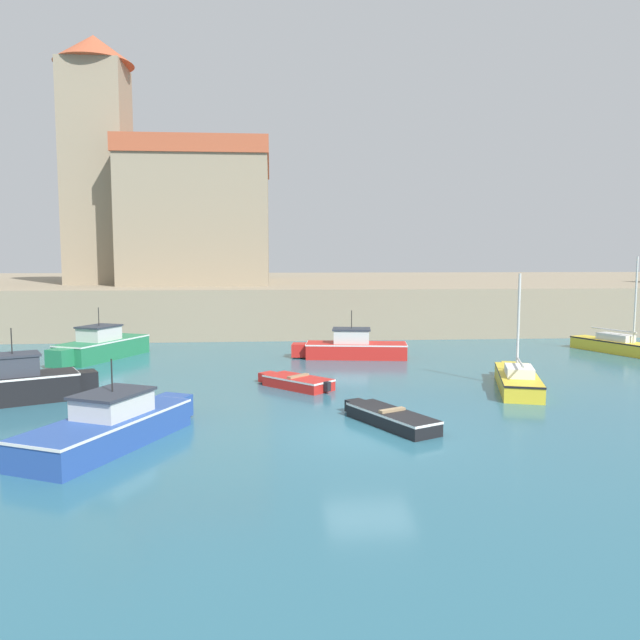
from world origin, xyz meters
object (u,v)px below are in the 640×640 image
motorboat_green_0 (101,347)px  motorboat_black_3 (12,385)px  sailboat_yellow_7 (626,346)px  church (183,206)px  dinghy_black_2 (390,417)px  dinghy_red_1 (296,381)px  motorboat_blue_6 (112,425)px  motorboat_red_5 (353,347)px  sailboat_yellow_4 (517,379)px

motorboat_green_0 → motorboat_black_3: (-0.55, -9.33, 0.01)m
sailboat_yellow_7 → church: (-25.09, 17.81, 8.54)m
motorboat_green_0 → dinghy_black_2: size_ratio=1.59×
dinghy_red_1 → motorboat_blue_6: motorboat_blue_6 is taller
motorboat_blue_6 → church: size_ratio=0.35×
dinghy_red_1 → motorboat_red_5: 7.61m
motorboat_black_3 → dinghy_red_1: bearing=10.0°
dinghy_black_2 → motorboat_black_3: (-12.61, 3.90, 0.39)m
motorboat_green_0 → sailboat_yellow_7: (26.98, -0.64, -0.21)m
dinghy_red_1 → dinghy_black_2: dinghy_black_2 is taller
sailboat_yellow_7 → dinghy_black_2: bearing=-139.8°
dinghy_red_1 → sailboat_yellow_7: bearing=21.6°
motorboat_green_0 → dinghy_red_1: motorboat_green_0 is taller
motorboat_red_5 → sailboat_yellow_7: size_ratio=0.90×
sailboat_yellow_4 → sailboat_yellow_7: (9.02, 7.85, 0.02)m
sailboat_yellow_4 → motorboat_blue_6: sailboat_yellow_4 is taller
motorboat_green_0 → dinghy_black_2: bearing=-47.6°
dinghy_red_1 → motorboat_blue_6: 8.77m
motorboat_black_3 → sailboat_yellow_4: (18.51, 0.84, -0.24)m
dinghy_black_2 → church: bearing=108.5°
dinghy_black_2 → sailboat_yellow_7: sailboat_yellow_7 is taller
dinghy_red_1 → motorboat_green_0: bearing=141.3°
motorboat_blue_6 → sailboat_yellow_7: sailboat_yellow_7 is taller
motorboat_black_3 → motorboat_red_5: size_ratio=0.90×
motorboat_blue_6 → motorboat_green_0: bearing=105.9°
motorboat_black_3 → sailboat_yellow_4: 18.53m
dinghy_black_2 → sailboat_yellow_4: bearing=38.8°
motorboat_black_3 → motorboat_blue_6: motorboat_black_3 is taller
church → motorboat_red_5: bearing=-59.0°
sailboat_yellow_4 → motorboat_blue_6: (-13.80, -6.07, 0.14)m
motorboat_green_0 → church: bearing=83.7°
dinghy_black_2 → sailboat_yellow_7: size_ratio=0.58×
sailboat_yellow_7 → motorboat_black_3: bearing=-162.5°
dinghy_black_2 → church: size_ratio=0.22×
motorboat_blue_6 → sailboat_yellow_7: (22.82, 13.92, -0.12)m
motorboat_green_0 → church: church is taller
motorboat_red_5 → dinghy_red_1: bearing=-114.3°
motorboat_black_3 → motorboat_red_5: bearing=33.5°
dinghy_red_1 → dinghy_black_2: bearing=-65.2°
dinghy_black_2 → sailboat_yellow_4: (5.89, 4.74, 0.15)m
sailboat_yellow_7 → church: 31.93m
motorboat_blue_6 → sailboat_yellow_7: bearing=31.4°
sailboat_yellow_4 → motorboat_black_3: bearing=-177.4°
motorboat_black_3 → motorboat_red_5: 15.74m
sailboat_yellow_4 → church: church is taller
motorboat_green_0 → sailboat_yellow_4: sailboat_yellow_4 is taller
sailboat_yellow_7 → motorboat_blue_6: bearing=-148.6°
sailboat_yellow_4 → motorboat_blue_6: 15.08m
dinghy_red_1 → motorboat_black_3: (-10.00, -1.76, 0.40)m
dinghy_red_1 → dinghy_black_2: size_ratio=0.81×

